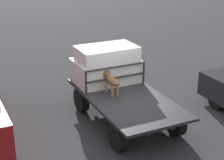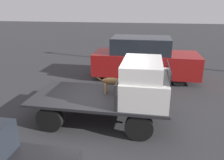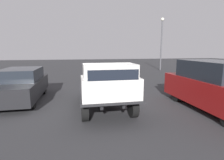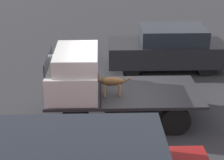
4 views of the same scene
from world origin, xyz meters
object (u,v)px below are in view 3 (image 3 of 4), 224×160
object	(u,v)px
flatbed_truck	(104,94)
parked_pickup_far	(216,87)
dog	(113,81)
parked_sedan	(21,85)

from	to	relation	value
flatbed_truck	parked_pickup_far	world-z (taller)	parked_pickup_far
dog	parked_pickup_far	distance (m)	4.24
parked_pickup_far	dog	bearing A→B (deg)	-99.80
flatbed_truck	parked_sedan	distance (m)	4.21
parked_sedan	parked_pickup_far	xyz separation A→B (m)	(3.01, 8.23, 0.19)
flatbed_truck	dog	bearing A→B (deg)	31.87
flatbed_truck	parked_sedan	bearing A→B (deg)	-115.63
flatbed_truck	parked_sedan	size ratio (longest dim) A/B	0.97
flatbed_truck	parked_pickup_far	bearing A→B (deg)	74.98
flatbed_truck	parked_sedan	xyz separation A→B (m)	(-1.82, -3.79, 0.19)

